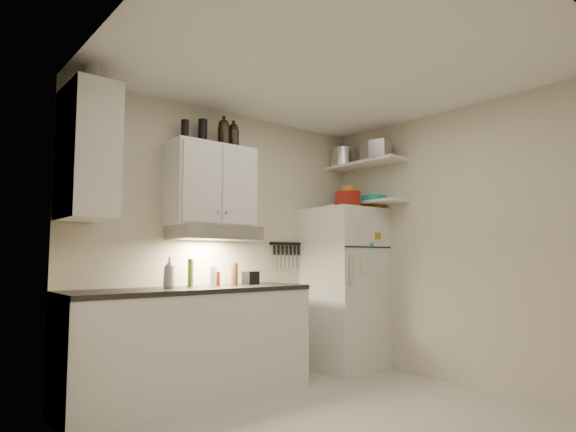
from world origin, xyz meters
TOP-DOWN VIEW (x-y plane):
  - floor at (0.00, 0.00)m, footprint 3.20×3.00m
  - ceiling at (0.00, 0.00)m, footprint 3.20×3.00m
  - back_wall at (0.00, 1.51)m, footprint 3.20×0.02m
  - left_wall at (-1.61, 0.00)m, footprint 0.02×3.00m
  - right_wall at (1.61, 0.00)m, footprint 0.02×3.00m
  - base_cabinet at (-0.55, 1.20)m, footprint 2.10×0.60m
  - countertop at (-0.55, 1.20)m, footprint 2.10×0.62m
  - upper_cabinet at (-0.30, 1.33)m, footprint 0.80×0.33m
  - side_cabinet at (-1.44, 1.20)m, footprint 0.33×0.55m
  - range_hood at (-0.30, 1.27)m, footprint 0.76×0.46m
  - fridge at (1.25, 1.16)m, footprint 0.70×0.68m
  - shelf_hi at (1.45, 1.02)m, footprint 0.30×0.95m
  - shelf_lo at (1.45, 1.02)m, footprint 0.30×0.95m
  - knife_strip at (0.70, 1.49)m, footprint 0.42×0.02m
  - dutch_oven at (1.14, 0.99)m, footprint 0.31×0.31m
  - book_stack at (1.53, 1.02)m, footprint 0.29×0.32m
  - spice_jar at (1.33, 1.13)m, footprint 0.06×0.06m
  - stock_pot at (1.46, 1.36)m, footprint 0.39×0.39m
  - tin_a at (1.46, 0.91)m, footprint 0.25×0.23m
  - tin_b at (1.37, 0.75)m, footprint 0.22×0.22m
  - bowl_teal at (1.44, 1.28)m, footprint 0.24×0.24m
  - bowl_orange at (1.44, 1.27)m, footprint 0.19×0.19m
  - bowl_yellow at (1.44, 1.27)m, footprint 0.15×0.15m
  - plates at (1.49, 0.94)m, footprint 0.27×0.27m
  - growler_a at (-0.22, 1.27)m, footprint 0.13×0.13m
  - growler_b at (-0.09, 1.30)m, footprint 0.11×0.11m
  - thermos_a at (-0.37, 1.38)m, footprint 0.10×0.10m
  - thermos_b at (-0.55, 1.38)m, footprint 0.09×0.09m
  - side_jar at (-1.43, 1.18)m, footprint 0.13×0.13m
  - soap_bottle at (-0.74, 1.23)m, footprint 0.14×0.15m
  - pepper_mill at (-0.13, 1.20)m, footprint 0.06×0.06m
  - oil_bottle at (-0.54, 1.25)m, footprint 0.06×0.06m
  - vinegar_bottle at (-0.49, 1.34)m, footprint 0.06×0.06m
  - clear_bottle at (-0.32, 1.24)m, footprint 0.07×0.07m
  - red_jar at (-0.27, 1.27)m, footprint 0.07×0.07m
  - caddy at (0.11, 1.29)m, footprint 0.16×0.13m

SIDE VIEW (x-z plane):
  - floor at x=0.00m, z-range -0.02..0.00m
  - base_cabinet at x=-0.55m, z-range 0.00..0.88m
  - fridge at x=1.25m, z-range 0.00..1.70m
  - countertop at x=-0.55m, z-range 0.88..0.92m
  - caddy at x=0.11m, z-range 0.92..1.04m
  - red_jar at x=-0.27m, z-range 0.92..1.05m
  - clear_bottle at x=-0.32m, z-range 0.92..1.09m
  - pepper_mill at x=-0.13m, z-range 0.92..1.12m
  - vinegar_bottle at x=-0.49m, z-range 0.92..1.15m
  - oil_bottle at x=-0.54m, z-range 0.92..1.16m
  - soap_bottle at x=-0.74m, z-range 0.92..1.21m
  - back_wall at x=0.00m, z-range 0.00..2.60m
  - left_wall at x=-1.61m, z-range 0.00..2.60m
  - right_wall at x=1.61m, z-range 0.00..2.60m
  - knife_strip at x=0.70m, z-range 1.31..1.33m
  - range_hood at x=-0.30m, z-range 1.33..1.45m
  - spice_jar at x=1.33m, z-range 1.70..1.79m
  - book_stack at x=1.53m, z-range 1.70..1.79m
  - shelf_lo at x=1.45m, z-range 1.75..1.77m
  - dutch_oven at x=1.14m, z-range 1.70..1.86m
  - plates at x=1.49m, z-range 1.77..1.84m
  - bowl_teal at x=1.44m, z-range 1.77..1.87m
  - upper_cabinet at x=-0.30m, z-range 1.45..2.20m
  - bowl_orange at x=1.44m, z-range 1.87..1.93m
  - side_cabinet at x=-1.44m, z-range 1.45..2.45m
  - bowl_yellow at x=1.44m, z-range 1.93..1.98m
  - shelf_hi at x=1.45m, z-range 2.19..2.22m
  - thermos_b at x=-0.55m, z-range 2.20..2.40m
  - tin_b at x=1.37m, z-range 2.21..2.40m
  - thermos_a at x=-0.37m, z-range 2.20..2.44m
  - tin_a at x=1.46m, z-range 2.21..2.43m
  - stock_pot at x=1.46m, z-range 2.21..2.43m
  - growler_b at x=-0.09m, z-range 2.20..2.45m
  - growler_a at x=-0.22m, z-range 2.20..2.46m
  - side_jar at x=-1.43m, z-range 2.45..2.62m
  - ceiling at x=0.00m, z-range 2.60..2.62m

